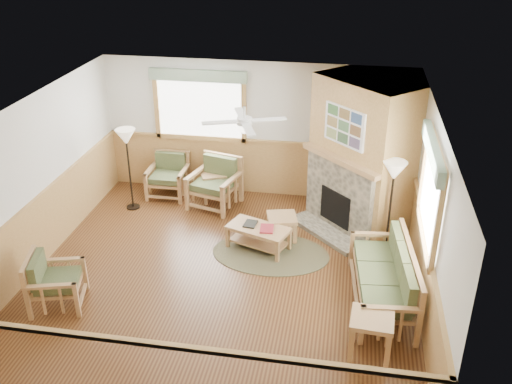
% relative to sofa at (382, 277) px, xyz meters
% --- Properties ---
extents(floor, '(6.00, 6.00, 0.01)m').
position_rel_sofa_xyz_m(floor, '(-2.43, 0.31, -0.45)').
color(floor, '#4F2D16').
rests_on(floor, ground).
extents(ceiling, '(6.00, 6.00, 0.01)m').
position_rel_sofa_xyz_m(ceiling, '(-2.43, 0.31, 2.25)').
color(ceiling, white).
rests_on(ceiling, floor).
extents(wall_back, '(6.00, 0.02, 2.70)m').
position_rel_sofa_xyz_m(wall_back, '(-2.43, 3.31, 0.90)').
color(wall_back, white).
rests_on(wall_back, floor).
extents(wall_front, '(6.00, 0.02, 2.70)m').
position_rel_sofa_xyz_m(wall_front, '(-2.43, -2.69, 0.90)').
color(wall_front, white).
rests_on(wall_front, floor).
extents(wall_left, '(0.02, 6.00, 2.70)m').
position_rel_sofa_xyz_m(wall_left, '(-5.43, 0.31, 0.90)').
color(wall_left, white).
rests_on(wall_left, floor).
extents(wall_right, '(0.02, 6.00, 2.70)m').
position_rel_sofa_xyz_m(wall_right, '(0.57, 0.31, 0.90)').
color(wall_right, white).
rests_on(wall_right, floor).
extents(wainscot, '(6.00, 6.00, 1.10)m').
position_rel_sofa_xyz_m(wainscot, '(-2.43, 0.31, 0.10)').
color(wainscot, '#AF8347').
rests_on(wainscot, floor).
extents(fireplace, '(3.11, 3.11, 2.70)m').
position_rel_sofa_xyz_m(fireplace, '(-0.38, 2.36, 0.90)').
color(fireplace, '#AF8347').
rests_on(fireplace, floor).
extents(window_back, '(1.90, 0.16, 1.50)m').
position_rel_sofa_xyz_m(window_back, '(-3.53, 3.27, 2.08)').
color(window_back, white).
rests_on(window_back, wall_back).
extents(window_right, '(0.16, 1.90, 1.50)m').
position_rel_sofa_xyz_m(window_right, '(0.53, 0.11, 2.08)').
color(window_right, white).
rests_on(window_right, wall_right).
extents(ceiling_fan, '(1.59, 1.59, 0.36)m').
position_rel_sofa_xyz_m(ceiling_fan, '(-2.13, 0.61, 2.21)').
color(ceiling_fan, white).
rests_on(ceiling_fan, ceiling).
extents(sofa, '(2.02, 0.98, 0.90)m').
position_rel_sofa_xyz_m(sofa, '(0.00, 0.00, 0.00)').
color(sofa, '#A77C4E').
rests_on(sofa, floor).
extents(armchair_back_left, '(0.75, 0.75, 0.84)m').
position_rel_sofa_xyz_m(armchair_back_left, '(-4.15, 2.86, -0.03)').
color(armchair_back_left, '#A77C4E').
rests_on(armchair_back_left, floor).
extents(armchair_back_right, '(1.04, 1.04, 0.95)m').
position_rel_sofa_xyz_m(armchair_back_right, '(-3.12, 2.57, 0.03)').
color(armchair_back_right, '#A77C4E').
rests_on(armchair_back_right, floor).
extents(armchair_left, '(0.89, 0.89, 0.82)m').
position_rel_sofa_xyz_m(armchair_left, '(-4.64, -0.85, -0.04)').
color(armchair_left, '#A77C4E').
rests_on(armchair_left, floor).
extents(coffee_table, '(1.15, 0.84, 0.41)m').
position_rel_sofa_xyz_m(coffee_table, '(-2.02, 1.16, -0.24)').
color(coffee_table, '#A77C4E').
rests_on(coffee_table, floor).
extents(end_table_chairs, '(0.67, 0.66, 0.57)m').
position_rel_sofa_xyz_m(end_table_chairs, '(-3.20, 2.86, -0.16)').
color(end_table_chairs, '#A77C4E').
rests_on(end_table_chairs, floor).
extents(end_table_sofa, '(0.58, 0.56, 0.61)m').
position_rel_sofa_xyz_m(end_table_sofa, '(-0.17, -1.16, -0.15)').
color(end_table_sofa, '#A77C4E').
rests_on(end_table_sofa, floor).
extents(footstool, '(0.60, 0.60, 0.43)m').
position_rel_sofa_xyz_m(footstool, '(-1.67, 1.58, -0.23)').
color(footstool, '#A77C4E').
rests_on(footstool, floor).
extents(braided_rug, '(2.51, 2.51, 0.01)m').
position_rel_sofa_xyz_m(braided_rug, '(-1.79, 1.02, -0.44)').
color(braided_rug, '#4A462E').
rests_on(braided_rug, floor).
extents(floor_lamp_left, '(0.48, 0.48, 1.63)m').
position_rel_sofa_xyz_m(floor_lamp_left, '(-4.67, 2.21, 0.36)').
color(floor_lamp_left, black).
rests_on(floor_lamp_left, floor).
extents(floor_lamp_right, '(0.42, 0.42, 1.68)m').
position_rel_sofa_xyz_m(floor_lamp_right, '(0.12, 1.39, 0.39)').
color(floor_lamp_right, black).
rests_on(floor_lamp_right, floor).
extents(book_red, '(0.24, 0.32, 0.03)m').
position_rel_sofa_xyz_m(book_red, '(-1.87, 1.11, -0.00)').
color(book_red, maroon).
rests_on(book_red, coffee_table).
extents(book_dark, '(0.23, 0.29, 0.03)m').
position_rel_sofa_xyz_m(book_dark, '(-2.17, 1.23, -0.01)').
color(book_dark, black).
rests_on(book_dark, coffee_table).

